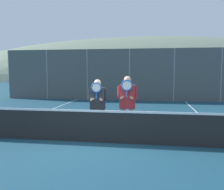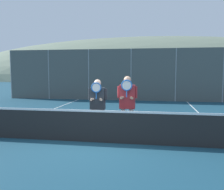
{
  "view_description": "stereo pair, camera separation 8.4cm",
  "coord_description": "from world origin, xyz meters",
  "views": [
    {
      "loc": [
        1.46,
        -6.68,
        2.01
      ],
      "look_at": [
        0.27,
        0.8,
        1.27
      ],
      "focal_mm": 40.0,
      "sensor_mm": 36.0,
      "label": 1
    },
    {
      "loc": [
        1.54,
        -6.67,
        2.01
      ],
      "look_at": [
        0.27,
        0.8,
        1.27
      ],
      "focal_mm": 40.0,
      "sensor_mm": 36.0,
      "label": 2
    }
  ],
  "objects": [
    {
      "name": "car_far_left",
      "position": [
        -5.12,
        13.25,
        0.92
      ],
      "size": [
        4.49,
        1.97,
        1.81
      ],
      "color": "navy",
      "rests_on": "ground_plane"
    },
    {
      "name": "hill_distant",
      "position": [
        0.0,
        58.55,
        0.0
      ],
      "size": [
        103.11,
        57.28,
        20.05
      ],
      "color": "slate",
      "rests_on": "ground_plane"
    },
    {
      "name": "car_left_of_center",
      "position": [
        0.33,
        13.08,
        0.87
      ],
      "size": [
        4.67,
        2.08,
        1.69
      ],
      "color": "black",
      "rests_on": "ground_plane"
    },
    {
      "name": "tennis_net",
      "position": [
        0.0,
        0.0,
        0.47
      ],
      "size": [
        9.81,
        0.09,
        1.02
      ],
      "color": "gray",
      "rests_on": "ground_plane"
    },
    {
      "name": "court_line_right_sideline",
      "position": [
        3.65,
        3.0,
        0.0
      ],
      "size": [
        0.05,
        16.0,
        0.01
      ],
      "primitive_type": "cube",
      "color": "white",
      "rests_on": "ground_plane"
    },
    {
      "name": "player_leftmost",
      "position": [
        -0.14,
        0.63,
        1.03
      ],
      "size": [
        0.58,
        0.34,
        1.74
      ],
      "color": "black",
      "rests_on": "ground_plane"
    },
    {
      "name": "car_center",
      "position": [
        5.84,
        13.19,
        0.89
      ],
      "size": [
        4.61,
        2.07,
        1.73
      ],
      "color": "navy",
      "rests_on": "ground_plane"
    },
    {
      "name": "ground_plane",
      "position": [
        0.0,
        0.0,
        0.0
      ],
      "size": [
        120.0,
        120.0,
        0.0
      ],
      "primitive_type": "plane",
      "color": "navy"
    },
    {
      "name": "court_line_left_sideline",
      "position": [
        -3.65,
        3.0,
        0.0
      ],
      "size": [
        0.05,
        16.0,
        0.01
      ],
      "primitive_type": "cube",
      "color": "white",
      "rests_on": "ground_plane"
    },
    {
      "name": "clubhouse_building",
      "position": [
        0.94,
        17.67,
        1.68
      ],
      "size": [
        19.07,
        5.5,
        3.31
      ],
      "color": "beige",
      "rests_on": "ground_plane"
    },
    {
      "name": "fence_back",
      "position": [
        0.0,
        9.95,
        1.73
      ],
      "size": [
        17.49,
        0.06,
        3.45
      ],
      "color": "gray",
      "rests_on": "ground_plane"
    },
    {
      "name": "player_center_left",
      "position": [
        0.76,
        0.62,
        1.1
      ],
      "size": [
        0.59,
        0.34,
        1.85
      ],
      "color": "white",
      "rests_on": "ground_plane"
    }
  ]
}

